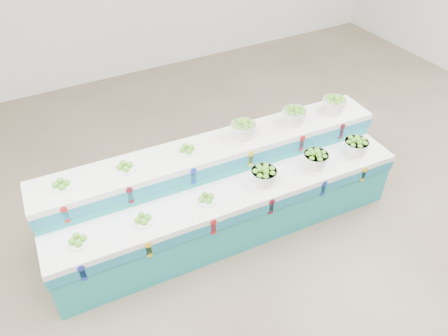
{
  "coord_description": "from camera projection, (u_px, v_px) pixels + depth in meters",
  "views": [
    {
      "loc": [
        -2.46,
        -2.52,
        3.87
      ],
      "look_at": [
        -0.75,
        0.67,
        0.87
      ],
      "focal_mm": 34.45,
      "sensor_mm": 36.0,
      "label": 1
    }
  ],
  "objects": [
    {
      "name": "plate_lower_mid",
      "position": [
        143.0,
        219.0,
        4.26
      ],
      "size": [
        0.23,
        0.23,
        0.09
      ],
      "primitive_type": "cylinder",
      "rotation": [
        0.0,
        0.0,
        -0.05
      ],
      "color": "white",
      "rests_on": "display_stand"
    },
    {
      "name": "plate_upper_right",
      "position": [
        187.0,
        149.0,
        4.65
      ],
      "size": [
        0.23,
        0.23,
        0.09
      ],
      "primitive_type": "cylinder",
      "rotation": [
        0.0,
        0.0,
        -0.05
      ],
      "color": "white",
      "rests_on": "display_stand"
    },
    {
      "name": "basket_lower_right",
      "position": [
        356.0,
        146.0,
        5.1
      ],
      "size": [
        0.3,
        0.3,
        0.21
      ],
      "primitive_type": null,
      "rotation": [
        0.0,
        0.0,
        -0.05
      ],
      "color": "silver",
      "rests_on": "display_stand"
    },
    {
      "name": "basket_upper_left",
      "position": [
        243.0,
        129.0,
        4.84
      ],
      "size": [
        0.3,
        0.3,
        0.21
      ],
      "primitive_type": null,
      "rotation": [
        0.0,
        0.0,
        -0.05
      ],
      "color": "silver",
      "rests_on": "display_stand"
    },
    {
      "name": "plate_upper_mid",
      "position": [
        125.0,
        166.0,
        4.42
      ],
      "size": [
        0.23,
        0.23,
        0.09
      ],
      "primitive_type": "cylinder",
      "rotation": [
        0.0,
        0.0,
        -0.05
      ],
      "color": "white",
      "rests_on": "display_stand"
    },
    {
      "name": "plate_lower_right",
      "position": [
        206.0,
        198.0,
        4.49
      ],
      "size": [
        0.23,
        0.23,
        0.09
      ],
      "primitive_type": "cylinder",
      "rotation": [
        0.0,
        0.0,
        -0.05
      ],
      "color": "white",
      "rests_on": "display_stand"
    },
    {
      "name": "basket_upper_mid",
      "position": [
        294.0,
        115.0,
        5.06
      ],
      "size": [
        0.3,
        0.3,
        0.21
      ],
      "primitive_type": null,
      "rotation": [
        0.0,
        0.0,
        -0.05
      ],
      "color": "silver",
      "rests_on": "display_stand"
    },
    {
      "name": "display_stand",
      "position": [
        224.0,
        192.0,
        4.94
      ],
      "size": [
        4.11,
        1.23,
        1.02
      ],
      "primitive_type": null,
      "rotation": [
        0.0,
        0.0,
        -0.05
      ],
      "color": "teal",
      "rests_on": "ground"
    },
    {
      "name": "plate_upper_left",
      "position": [
        61.0,
        184.0,
        4.21
      ],
      "size": [
        0.23,
        0.23,
        0.09
      ],
      "primitive_type": "cylinder",
      "rotation": [
        0.0,
        0.0,
        -0.05
      ],
      "color": "white",
      "rests_on": "display_stand"
    },
    {
      "name": "plate_lower_left",
      "position": [
        78.0,
        240.0,
        4.05
      ],
      "size": [
        0.23,
        0.23,
        0.09
      ],
      "primitive_type": "cylinder",
      "rotation": [
        0.0,
        0.0,
        -0.05
      ],
      "color": "white",
      "rests_on": "display_stand"
    },
    {
      "name": "basket_upper_right",
      "position": [
        334.0,
        104.0,
        5.25
      ],
      "size": [
        0.3,
        0.3,
        0.21
      ],
      "primitive_type": null,
      "rotation": [
        0.0,
        0.0,
        -0.05
      ],
      "color": "silver",
      "rests_on": "display_stand"
    },
    {
      "name": "basket_lower_left",
      "position": [
        264.0,
        175.0,
        4.68
      ],
      "size": [
        0.3,
        0.3,
        0.21
      ],
      "primitive_type": null,
      "rotation": [
        0.0,
        0.0,
        -0.05
      ],
      "color": "silver",
      "rests_on": "display_stand"
    },
    {
      "name": "basket_lower_mid",
      "position": [
        316.0,
        159.0,
        4.91
      ],
      "size": [
        0.3,
        0.3,
        0.21
      ],
      "primitive_type": null,
      "rotation": [
        0.0,
        0.0,
        -0.05
      ],
      "color": "silver",
      "rests_on": "display_stand"
    },
    {
      "name": "ground",
      "position": [
        306.0,
        238.0,
        5.08
      ],
      "size": [
        10.0,
        10.0,
        0.0
      ],
      "primitive_type": "plane",
      "color": "brown",
      "rests_on": "ground"
    }
  ]
}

